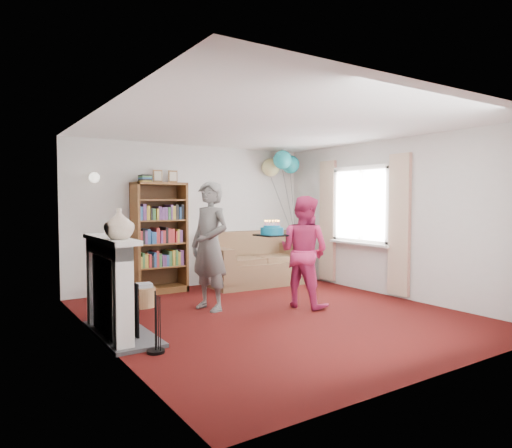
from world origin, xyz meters
TOP-DOWN VIEW (x-y plane):
  - ground at (0.00, 0.00)m, footprint 5.00×5.00m
  - wall_back at (0.00, 2.51)m, footprint 4.50×0.02m
  - wall_left at (-2.26, 0.00)m, footprint 0.02×5.00m
  - wall_right at (2.26, 0.00)m, footprint 0.02×5.00m
  - ceiling at (0.00, 0.00)m, footprint 4.50×5.00m
  - fireplace at (-2.09, 0.19)m, footprint 0.55×1.80m
  - window_bay at (2.21, 0.60)m, footprint 0.14×2.02m
  - wall_sconce at (-1.75, 2.36)m, footprint 0.16×0.23m
  - bookcase at (-0.74, 2.30)m, footprint 0.86×0.42m
  - sofa at (1.00, 2.07)m, footprint 1.79×0.95m
  - wicker_basket at (-1.33, 1.42)m, footprint 0.37×0.37m
  - person_striped at (-0.60, 0.74)m, footprint 0.59×0.75m
  - person_magenta at (0.62, 0.17)m, footprint 0.83×0.93m
  - birthday_cake at (0.20, 0.37)m, footprint 0.40×0.40m
  - balloons at (1.66, 2.14)m, footprint 0.68×0.73m
  - mantel_vase at (-2.12, -0.15)m, footprint 0.38×0.38m

SIDE VIEW (x-z plane):
  - ground at x=0.00m, z-range 0.00..0.00m
  - wicker_basket at x=-1.33m, z-range -0.02..0.32m
  - sofa at x=1.00m, z-range -0.12..0.83m
  - fireplace at x=-2.09m, z-range -0.05..1.07m
  - person_magenta at x=0.62m, z-range 0.00..1.59m
  - bookcase at x=-0.74m, z-range -0.12..1.91m
  - person_striped at x=-0.60m, z-range 0.00..1.79m
  - birthday_cake at x=0.20m, z-range 0.98..1.20m
  - window_bay at x=2.21m, z-range 0.10..2.30m
  - wall_back at x=0.00m, z-range 0.00..2.50m
  - wall_left at x=-2.26m, z-range 0.00..2.50m
  - wall_right at x=2.26m, z-range 0.00..2.50m
  - mantel_vase at x=-2.12m, z-range 1.12..1.45m
  - wall_sconce at x=-1.75m, z-range 1.80..1.96m
  - balloons at x=1.66m, z-range 1.33..3.11m
  - ceiling at x=0.00m, z-range 2.50..2.51m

